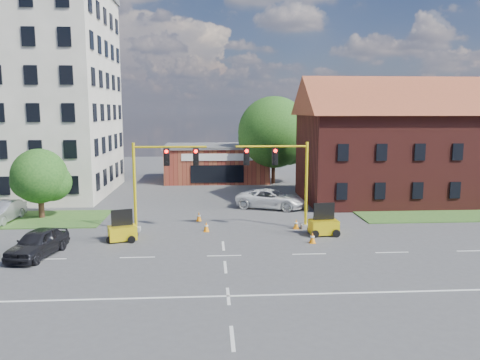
{
  "coord_description": "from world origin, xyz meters",
  "views": [
    {
      "loc": [
        -0.75,
        -26.25,
        8.35
      ],
      "look_at": [
        1.56,
        10.0,
        2.96
      ],
      "focal_mm": 35.0,
      "sensor_mm": 36.0,
      "label": 1
    }
  ],
  "objects_px": {
    "trailer_west": "(122,231)",
    "sedan_dark": "(38,243)",
    "signal_mast_west": "(158,176)",
    "trailer_east": "(324,225)",
    "signal_mast_east": "(283,175)",
    "pickup_white": "(271,199)"
  },
  "relations": [
    {
      "from": "trailer_west",
      "to": "sedan_dark",
      "type": "relative_size",
      "value": 0.43
    },
    {
      "from": "signal_mast_west",
      "to": "trailer_west",
      "type": "relative_size",
      "value": 3.07
    },
    {
      "from": "trailer_east",
      "to": "sedan_dark",
      "type": "distance_m",
      "value": 18.0
    },
    {
      "from": "signal_mast_west",
      "to": "signal_mast_east",
      "type": "relative_size",
      "value": 1.0
    },
    {
      "from": "signal_mast_west",
      "to": "trailer_west",
      "type": "bearing_deg",
      "value": -131.26
    },
    {
      "from": "trailer_west",
      "to": "pickup_white",
      "type": "relative_size",
      "value": 0.34
    },
    {
      "from": "trailer_east",
      "to": "pickup_white",
      "type": "bearing_deg",
      "value": 100.17
    },
    {
      "from": "signal_mast_west",
      "to": "sedan_dark",
      "type": "height_order",
      "value": "signal_mast_west"
    },
    {
      "from": "trailer_west",
      "to": "pickup_white",
      "type": "xyz_separation_m",
      "value": [
        10.9,
        9.65,
        0.2
      ]
    },
    {
      "from": "signal_mast_west",
      "to": "trailer_east",
      "type": "height_order",
      "value": "signal_mast_west"
    },
    {
      "from": "signal_mast_east",
      "to": "trailer_west",
      "type": "height_order",
      "value": "signal_mast_east"
    },
    {
      "from": "signal_mast_west",
      "to": "trailer_east",
      "type": "xyz_separation_m",
      "value": [
        11.23,
        -1.81,
        -3.26
      ]
    },
    {
      "from": "sedan_dark",
      "to": "pickup_white",
      "type": "bearing_deg",
      "value": 51.75
    },
    {
      "from": "trailer_west",
      "to": "sedan_dark",
      "type": "bearing_deg",
      "value": -164.28
    },
    {
      "from": "signal_mast_west",
      "to": "trailer_west",
      "type": "xyz_separation_m",
      "value": [
        -2.13,
        -2.42,
        -3.3
      ]
    },
    {
      "from": "signal_mast_east",
      "to": "trailer_east",
      "type": "bearing_deg",
      "value": -35.72
    },
    {
      "from": "signal_mast_west",
      "to": "sedan_dark",
      "type": "relative_size",
      "value": 1.34
    },
    {
      "from": "signal_mast_west",
      "to": "trailer_east",
      "type": "bearing_deg",
      "value": -9.15
    },
    {
      "from": "pickup_white",
      "to": "signal_mast_east",
      "type": "bearing_deg",
      "value": -159.44
    },
    {
      "from": "signal_mast_east",
      "to": "trailer_east",
      "type": "height_order",
      "value": "signal_mast_east"
    },
    {
      "from": "signal_mast_east",
      "to": "pickup_white",
      "type": "height_order",
      "value": "signal_mast_east"
    },
    {
      "from": "trailer_west",
      "to": "sedan_dark",
      "type": "height_order",
      "value": "trailer_west"
    }
  ]
}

